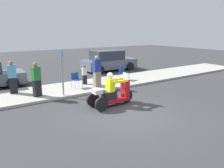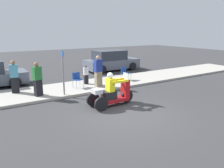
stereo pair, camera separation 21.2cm
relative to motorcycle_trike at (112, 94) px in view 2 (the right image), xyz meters
The scene contains 11 objects.
ground_plane 1.29m from the motorcycle_trike, 96.35° to the right, with size 60.00×60.00×0.00m, color #38383A.
sidewalk_strip 3.46m from the motorcycle_trike, 92.18° to the left, with size 28.00×2.80×0.12m.
motorcycle_trike is the anchor object (origin of this frame).
spectator_far_back 2.97m from the motorcycle_trike, 72.87° to the left, with size 0.43×0.28×1.73m.
spectator_with_child 3.77m from the motorcycle_trike, 81.59° to the left, with size 0.28×0.19×1.11m.
spectator_near_curb 3.70m from the motorcycle_trike, 131.41° to the left, with size 0.44×0.35×1.63m.
spectator_mid_group 5.15m from the motorcycle_trike, 129.57° to the left, with size 0.43×0.31×1.63m.
folding_chair_curbside 4.56m from the motorcycle_trike, 47.53° to the left, with size 0.53×0.53×0.82m.
folding_chair_set_back 3.26m from the motorcycle_trike, 93.79° to the left, with size 0.49×0.49×0.82m.
parked_car_lot_right 8.65m from the motorcycle_trike, 58.33° to the left, with size 4.40×2.08×1.62m.
street_sign 2.75m from the motorcycle_trike, 120.29° to the left, with size 0.08×0.36×2.20m.
Camera 2 is at (-4.70, -6.45, 3.19)m, focal length 35.00 mm.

